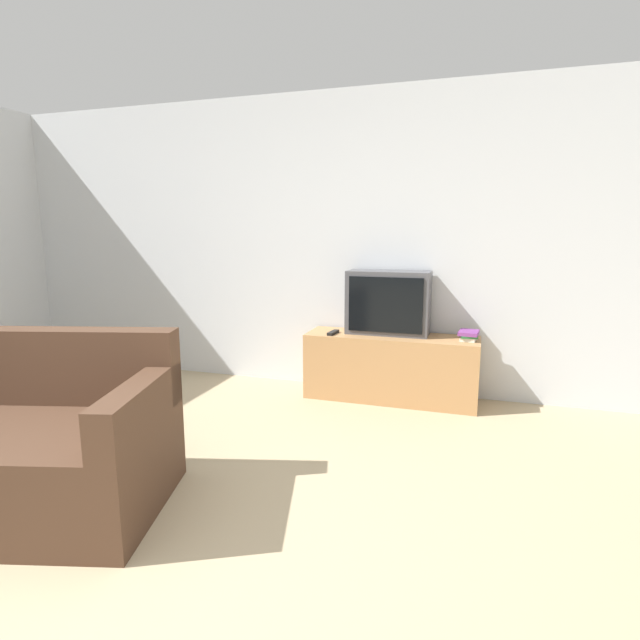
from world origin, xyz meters
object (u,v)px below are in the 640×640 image
book_stack (469,335)px  remote_on_stand (333,333)px  tv_stand (391,367)px  television (388,303)px

book_stack → remote_on_stand: 1.10m
tv_stand → television: size_ratio=2.07×
tv_stand → remote_on_stand: 0.57m
television → book_stack: bearing=-5.7°
remote_on_stand → book_stack: bearing=4.7°
book_stack → remote_on_stand: size_ratio=1.19×
book_stack → remote_on_stand: bearing=-175.3°
remote_on_stand → tv_stand: bearing=10.5°
tv_stand → television: (-0.05, 0.07, 0.54)m
television → remote_on_stand: bearing=-160.4°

